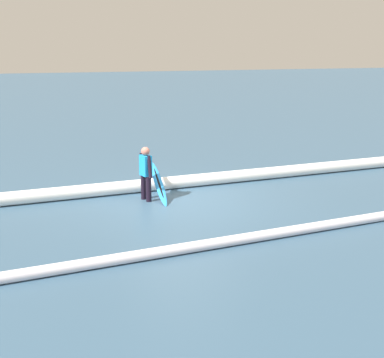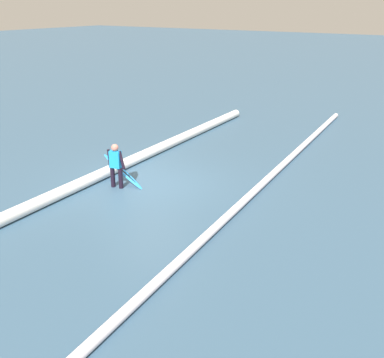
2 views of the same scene
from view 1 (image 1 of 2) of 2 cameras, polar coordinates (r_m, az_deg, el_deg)
ground_plane at (r=14.24m, az=-0.90°, el=-2.53°), size 155.68×155.68×0.00m
surfer at (r=14.42m, az=-4.72°, el=0.84°), size 0.26×0.60×1.40m
surfboard at (r=14.68m, az=-3.40°, el=-0.45°), size 0.37×1.68×0.84m
wave_crest_foreground at (r=15.52m, az=-3.92°, el=-0.55°), size 19.59×1.11×0.35m
wave_crest_midground at (r=11.54m, az=6.37°, el=-5.86°), size 23.41×1.97×0.21m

